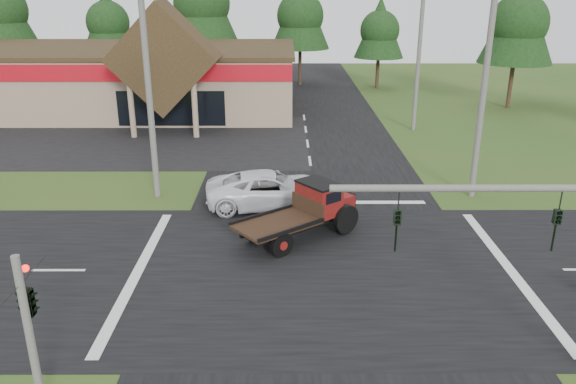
{
  "coord_description": "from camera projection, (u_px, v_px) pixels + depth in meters",
  "views": [
    {
      "loc": [
        -1.42,
        -18.77,
        10.07
      ],
      "look_at": [
        -1.37,
        2.59,
        2.2
      ],
      "focal_mm": 35.0,
      "sensor_mm": 36.0,
      "label": 1
    }
  ],
  "objects": [
    {
      "name": "ground",
      "position": [
        324.0,
        271.0,
        21.1
      ],
      "size": [
        120.0,
        120.0,
        0.0
      ],
      "primitive_type": "plane",
      "color": "#2A4E1B",
      "rests_on": "ground"
    },
    {
      "name": "road_ns",
      "position": [
        324.0,
        270.0,
        21.09
      ],
      "size": [
        12.0,
        120.0,
        0.02
      ],
      "primitive_type": "cube",
      "color": "black",
      "rests_on": "ground"
    },
    {
      "name": "road_ew",
      "position": [
        324.0,
        270.0,
        21.09
      ],
      "size": [
        120.0,
        12.0,
        0.02
      ],
      "primitive_type": "cube",
      "color": "black",
      "rests_on": "ground"
    },
    {
      "name": "parking_apron",
      "position": [
        106.0,
        140.0,
        38.89
      ],
      "size": [
        28.0,
        14.0,
        0.02
      ],
      "primitive_type": "cube",
      "color": "black",
      "rests_on": "ground"
    },
    {
      "name": "cvs_building",
      "position": [
        119.0,
        77.0,
        47.85
      ],
      "size": [
        30.4,
        18.2,
        9.19
      ],
      "color": "gray",
      "rests_on": "ground"
    },
    {
      "name": "traffic_signal_corner",
      "position": [
        25.0,
        286.0,
        12.99
      ],
      "size": [
        0.53,
        2.48,
        4.4
      ],
      "color": "#595651",
      "rests_on": "ground"
    },
    {
      "name": "utility_pole_nw",
      "position": [
        149.0,
        90.0,
        26.72
      ],
      "size": [
        2.0,
        0.3,
        10.5
      ],
      "color": "#595651",
      "rests_on": "ground"
    },
    {
      "name": "utility_pole_ne",
      "position": [
        485.0,
        80.0,
        26.59
      ],
      "size": [
        2.0,
        0.3,
        11.5
      ],
      "color": "#595651",
      "rests_on": "ground"
    },
    {
      "name": "utility_pole_n",
      "position": [
        419.0,
        51.0,
        39.78
      ],
      "size": [
        2.0,
        0.3,
        11.2
      ],
      "color": "#595651",
      "rests_on": "ground"
    },
    {
      "name": "tree_row_a",
      "position": [
        0.0,
        7.0,
        55.78
      ],
      "size": [
        6.72,
        6.72,
        12.12
      ],
      "color": "#332316",
      "rests_on": "ground"
    },
    {
      "name": "tree_row_b",
      "position": [
        108.0,
        20.0,
        58.15
      ],
      "size": [
        5.6,
        5.6,
        10.1
      ],
      "color": "#332316",
      "rests_on": "ground"
    },
    {
      "name": "tree_row_c",
      "position": [
        202.0,
        0.0,
        56.53
      ],
      "size": [
        7.28,
        7.28,
        13.13
      ],
      "color": "#332316",
      "rests_on": "ground"
    },
    {
      "name": "tree_row_d",
      "position": [
        300.0,
        13.0,
        57.96
      ],
      "size": [
        6.16,
        6.16,
        11.11
      ],
      "color": "#332316",
      "rests_on": "ground"
    },
    {
      "name": "tree_row_e",
      "position": [
        380.0,
        28.0,
        56.56
      ],
      "size": [
        5.04,
        5.04,
        9.09
      ],
      "color": "#332316",
      "rests_on": "ground"
    },
    {
      "name": "tree_side_ne",
      "position": [
        519.0,
        20.0,
        46.74
      ],
      "size": [
        6.16,
        6.16,
        11.11
      ],
      "color": "#332316",
      "rests_on": "ground"
    },
    {
      "name": "antique_flatbed_truck",
      "position": [
        299.0,
        213.0,
        23.41
      ],
      "size": [
        5.65,
        5.08,
        2.31
      ],
      "primitive_type": null,
      "rotation": [
        0.0,
        0.0,
        -0.9
      ],
      "color": "#5D100D",
      "rests_on": "ground"
    },
    {
      "name": "white_pickup",
      "position": [
        270.0,
        189.0,
        27.0
      ],
      "size": [
        6.41,
        3.49,
        1.7
      ],
      "primitive_type": "imported",
      "rotation": [
        0.0,
        0.0,
        1.68
      ],
      "color": "white",
      "rests_on": "ground"
    }
  ]
}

